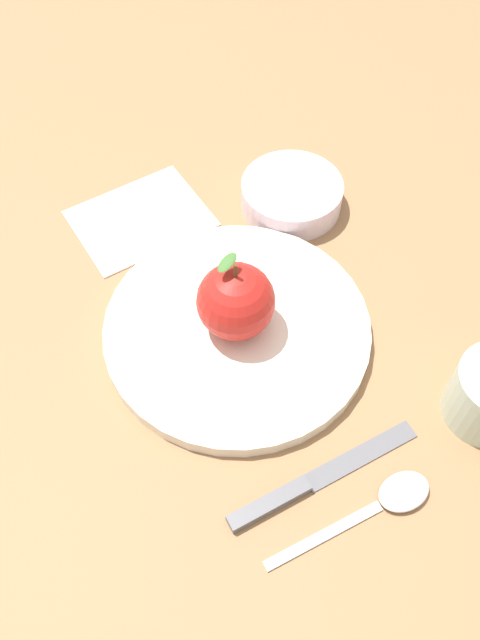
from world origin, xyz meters
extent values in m
plane|color=olive|center=(0.00, 0.00, 0.00)|extent=(2.40, 2.40, 0.00)
cylinder|color=silver|center=(0.02, 0.00, 0.01)|extent=(0.27, 0.27, 0.02)
torus|color=silver|center=(0.02, 0.00, 0.01)|extent=(0.27, 0.27, 0.01)
sphere|color=#B21E19|center=(0.02, 0.00, 0.06)|extent=(0.08, 0.08, 0.08)
cylinder|color=#4C3319|center=(0.02, 0.00, 0.10)|extent=(0.00, 0.00, 0.02)
ellipsoid|color=#386628|center=(0.03, 0.00, 0.10)|extent=(0.01, 0.02, 0.01)
cylinder|color=silver|center=(0.09, -0.18, 0.02)|extent=(0.12, 0.12, 0.03)
torus|color=silver|center=(0.09, -0.18, 0.03)|extent=(0.12, 0.12, 0.01)
cylinder|color=#AB9FAF|center=(0.09, -0.18, 0.03)|extent=(0.09, 0.09, 0.01)
cube|color=#59595E|center=(-0.15, 0.02, 0.00)|extent=(0.06, 0.11, 0.00)
cube|color=#59595E|center=(-0.12, 0.11, 0.01)|extent=(0.04, 0.08, 0.01)
ellipsoid|color=silver|center=(-0.20, 0.03, 0.01)|extent=(0.05, 0.06, 0.01)
cube|color=silver|center=(-0.17, 0.10, 0.00)|extent=(0.05, 0.11, 0.01)
cube|color=beige|center=(0.21, -0.04, 0.00)|extent=(0.15, 0.18, 0.00)
camera|label=1|loc=(-0.22, 0.27, 0.55)|focal=35.89mm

